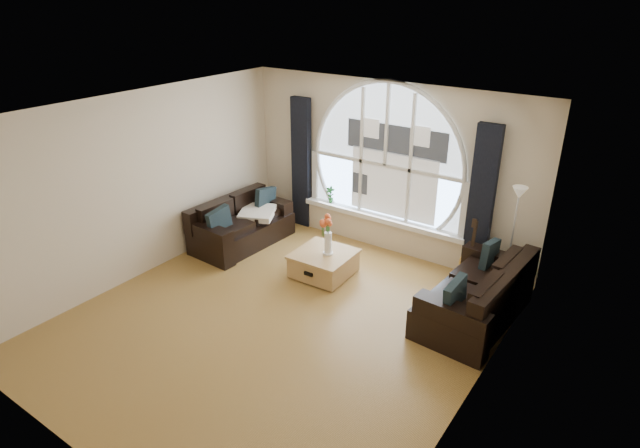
{
  "coord_description": "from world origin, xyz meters",
  "views": [
    {
      "loc": [
        3.72,
        -4.44,
        3.99
      ],
      "look_at": [
        0.0,
        0.9,
        1.05
      ],
      "focal_mm": 29.74,
      "sensor_mm": 36.0,
      "label": 1
    }
  ],
  "objects_px": {
    "guitar": "(473,251)",
    "potted_plant": "(330,195)",
    "sofa_left": "(242,222)",
    "floor_lamp": "(511,242)",
    "coffee_chest": "(324,262)",
    "sofa_right": "(475,292)",
    "vase_flowers": "(328,230)"
  },
  "relations": [
    {
      "from": "vase_flowers",
      "to": "potted_plant",
      "type": "distance_m",
      "value": 1.58
    },
    {
      "from": "floor_lamp",
      "to": "potted_plant",
      "type": "relative_size",
      "value": 5.44
    },
    {
      "from": "floor_lamp",
      "to": "sofa_right",
      "type": "bearing_deg",
      "value": -99.14
    },
    {
      "from": "sofa_right",
      "to": "potted_plant",
      "type": "xyz_separation_m",
      "value": [
        -3.03,
        1.18,
        0.3
      ]
    },
    {
      "from": "sofa_right",
      "to": "guitar",
      "type": "height_order",
      "value": "guitar"
    },
    {
      "from": "sofa_left",
      "to": "vase_flowers",
      "type": "xyz_separation_m",
      "value": [
        1.79,
        -0.09,
        0.36
      ]
    },
    {
      "from": "sofa_left",
      "to": "floor_lamp",
      "type": "bearing_deg",
      "value": 15.62
    },
    {
      "from": "coffee_chest",
      "to": "floor_lamp",
      "type": "relative_size",
      "value": 0.52
    },
    {
      "from": "sofa_left",
      "to": "coffee_chest",
      "type": "height_order",
      "value": "sofa_left"
    },
    {
      "from": "sofa_left",
      "to": "floor_lamp",
      "type": "relative_size",
      "value": 1.07
    },
    {
      "from": "vase_flowers",
      "to": "guitar",
      "type": "bearing_deg",
      "value": 29.2
    },
    {
      "from": "potted_plant",
      "to": "sofa_left",
      "type": "bearing_deg",
      "value": -127.23
    },
    {
      "from": "sofa_left",
      "to": "floor_lamp",
      "type": "xyz_separation_m",
      "value": [
        4.11,
        0.93,
        0.4
      ]
    },
    {
      "from": "coffee_chest",
      "to": "guitar",
      "type": "distance_m",
      "value": 2.17
    },
    {
      "from": "vase_flowers",
      "to": "floor_lamp",
      "type": "bearing_deg",
      "value": 23.87
    },
    {
      "from": "sofa_left",
      "to": "coffee_chest",
      "type": "bearing_deg",
      "value": -0.34
    },
    {
      "from": "vase_flowers",
      "to": "floor_lamp",
      "type": "distance_m",
      "value": 2.53
    },
    {
      "from": "sofa_right",
      "to": "sofa_left",
      "type": "bearing_deg",
      "value": -174.95
    },
    {
      "from": "sofa_right",
      "to": "potted_plant",
      "type": "relative_size",
      "value": 6.22
    },
    {
      "from": "sofa_left",
      "to": "guitar",
      "type": "xyz_separation_m",
      "value": [
        3.61,
        0.92,
        0.13
      ]
    },
    {
      "from": "sofa_left",
      "to": "floor_lamp",
      "type": "height_order",
      "value": "floor_lamp"
    },
    {
      "from": "floor_lamp",
      "to": "potted_plant",
      "type": "distance_m",
      "value": 3.18
    },
    {
      "from": "sofa_right",
      "to": "potted_plant",
      "type": "distance_m",
      "value": 3.26
    },
    {
      "from": "floor_lamp",
      "to": "guitar",
      "type": "relative_size",
      "value": 1.51
    },
    {
      "from": "sofa_right",
      "to": "guitar",
      "type": "xyz_separation_m",
      "value": [
        -0.36,
        0.87,
        0.13
      ]
    },
    {
      "from": "floor_lamp",
      "to": "potted_plant",
      "type": "height_order",
      "value": "floor_lamp"
    },
    {
      "from": "sofa_left",
      "to": "sofa_right",
      "type": "height_order",
      "value": "sofa_right"
    },
    {
      "from": "sofa_left",
      "to": "guitar",
      "type": "relative_size",
      "value": 1.61
    },
    {
      "from": "coffee_chest",
      "to": "guitar",
      "type": "xyz_separation_m",
      "value": [
        1.89,
        1.02,
        0.33
      ]
    },
    {
      "from": "guitar",
      "to": "potted_plant",
      "type": "height_order",
      "value": "guitar"
    },
    {
      "from": "floor_lamp",
      "to": "sofa_left",
      "type": "bearing_deg",
      "value": -167.18
    },
    {
      "from": "sofa_left",
      "to": "potted_plant",
      "type": "xyz_separation_m",
      "value": [
        0.94,
        1.24,
        0.3
      ]
    }
  ]
}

